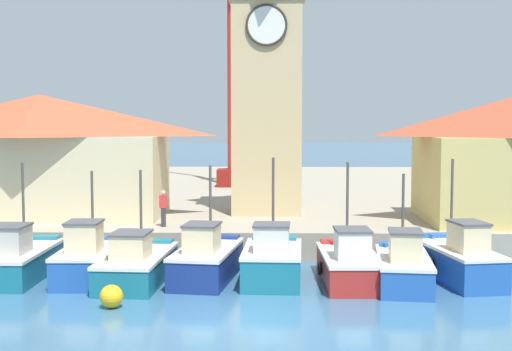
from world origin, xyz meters
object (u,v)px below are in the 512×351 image
at_px(dock_worker_near_tower, 163,208).
at_px(fishing_boat_right_inner, 403,266).
at_px(port_crane_near, 230,84).
at_px(fishing_boat_right_outer, 458,259).
at_px(fishing_boat_mid_left, 207,259).
at_px(mooring_buoy, 111,296).
at_px(fishing_boat_center, 272,261).
at_px(fishing_boat_left_inner, 137,264).
at_px(clock_tower, 267,69).
at_px(fishing_boat_mid_right, 349,264).
at_px(fishing_boat_left_outer, 89,259).
at_px(warehouse_left, 40,154).
at_px(fishing_boat_far_left, 18,259).

bearing_deg(dock_worker_near_tower, fishing_boat_right_inner, -31.34).
bearing_deg(port_crane_near, fishing_boat_right_outer, -67.37).
relative_size(fishing_boat_mid_left, mooring_buoy, 6.76).
distance_m(fishing_boat_center, fishing_boat_right_outer, 6.94).
distance_m(fishing_boat_left_inner, fishing_boat_right_outer, 11.95).
distance_m(fishing_boat_center, clock_tower, 12.77).
relative_size(fishing_boat_mid_right, dock_worker_near_tower, 3.04).
height_order(fishing_boat_left_inner, clock_tower, clock_tower).
xyz_separation_m(fishing_boat_mid_right, dock_worker_near_tower, (-7.65, 5.35, 1.36)).
height_order(fishing_boat_right_inner, dock_worker_near_tower, fishing_boat_right_inner).
height_order(fishing_boat_left_outer, fishing_boat_right_outer, fishing_boat_right_outer).
bearing_deg(fishing_boat_mid_right, warehouse_left, 148.88).
xyz_separation_m(fishing_boat_mid_right, fishing_boat_right_outer, (4.10, 0.47, 0.09)).
height_order(fishing_boat_right_outer, mooring_buoy, fishing_boat_right_outer).
xyz_separation_m(fishing_boat_mid_left, clock_tower, (2.17, 9.88, 7.74)).
height_order(fishing_boat_left_inner, fishing_boat_right_inner, fishing_boat_left_inner).
xyz_separation_m(fishing_boat_left_inner, port_crane_near, (2.04, 24.24, 7.75)).
bearing_deg(port_crane_near, warehouse_left, -117.99).
bearing_deg(fishing_boat_far_left, fishing_boat_left_inner, -5.83).
relative_size(fishing_boat_mid_right, clock_tower, 0.32).
height_order(fishing_boat_mid_right, fishing_boat_right_inner, fishing_boat_mid_right).
height_order(fishing_boat_far_left, port_crane_near, port_crane_near).
relative_size(fishing_boat_far_left, fishing_boat_left_inner, 0.94).
bearing_deg(warehouse_left, fishing_boat_center, -36.60).
relative_size(fishing_boat_mid_left, fishing_boat_right_inner, 1.05).
xyz_separation_m(fishing_boat_left_outer, dock_worker_near_tower, (2.03, 5.03, 1.30)).
bearing_deg(fishing_boat_left_inner, dock_worker_near_tower, 88.10).
height_order(fishing_boat_far_left, fishing_boat_left_inner, fishing_boat_far_left).
relative_size(fishing_boat_left_inner, fishing_boat_center, 1.17).
distance_m(fishing_boat_right_outer, warehouse_left, 20.23).
relative_size(fishing_boat_far_left, fishing_boat_left_outer, 1.11).
bearing_deg(mooring_buoy, fishing_boat_left_inner, 87.78).
height_order(port_crane_near, mooring_buoy, port_crane_near).
bearing_deg(mooring_buoy, fishing_boat_far_left, 137.63).
bearing_deg(fishing_boat_mid_right, clock_tower, 106.81).
relative_size(fishing_boat_mid_right, fishing_boat_right_inner, 1.02).
bearing_deg(clock_tower, fishing_boat_center, -88.38).
xyz_separation_m(fishing_boat_mid_left, mooring_buoy, (-2.68, -4.04, -0.40)).
xyz_separation_m(warehouse_left, dock_worker_near_tower, (6.47, -3.18, -2.20)).
bearing_deg(mooring_buoy, fishing_boat_mid_right, 24.46).
bearing_deg(fishing_boat_mid_right, fishing_boat_far_left, 178.01).
distance_m(fishing_boat_left_inner, clock_tower, 13.80).
xyz_separation_m(fishing_boat_left_inner, warehouse_left, (-6.29, 8.56, 3.60)).
distance_m(fishing_boat_mid_right, warehouse_left, 16.88).
height_order(fishing_boat_far_left, fishing_boat_right_outer, fishing_boat_right_outer).
bearing_deg(fishing_boat_right_inner, fishing_boat_left_outer, 176.14).
xyz_separation_m(warehouse_left, mooring_buoy, (6.16, -12.15, -3.91)).
bearing_deg(fishing_boat_right_outer, dock_worker_near_tower, 157.45).
relative_size(fishing_boat_mid_right, fishing_boat_right_outer, 0.94).
relative_size(fishing_boat_mid_left, fishing_boat_mid_right, 1.03).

